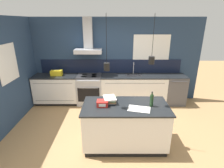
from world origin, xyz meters
name	(u,v)px	position (x,y,z in m)	size (l,w,h in m)	color
ground_plane	(111,134)	(0.00, 0.00, 0.00)	(16.00, 16.00, 0.00)	#A87F51
wall_back	(110,59)	(-0.03, 2.00, 1.35)	(5.60, 2.48, 2.60)	navy
wall_left	(12,72)	(-2.43, 0.70, 1.30)	(0.08, 3.80, 2.60)	navy
counter_run_left	(58,89)	(-1.70, 1.69, 0.46)	(1.34, 0.64, 0.91)	black
counter_run_sink	(134,89)	(0.71, 1.69, 0.46)	(2.00, 0.64, 1.28)	black
oven_range	(90,89)	(-0.66, 1.69, 0.46)	(0.75, 0.66, 0.91)	#B5B5BA
dishwasher	(175,89)	(2.00, 1.69, 0.46)	(0.60, 0.65, 0.91)	#4C4C51
kitchen_island	(126,125)	(0.30, -0.33, 0.46)	(1.70, 0.88, 0.91)	black
bottle_on_island	(152,100)	(0.80, -0.36, 1.04)	(0.07, 0.07, 0.30)	#193319
book_stack	(111,100)	(0.00, -0.19, 0.97)	(0.29, 0.35, 0.12)	#335684
red_supply_box	(103,103)	(-0.15, -0.35, 0.97)	(0.22, 0.18, 0.11)	red
paper_pile	(140,109)	(0.55, -0.48, 0.91)	(0.46, 0.35, 0.01)	silver
yellow_toolbox	(57,73)	(-1.66, 1.69, 0.99)	(0.34, 0.18, 0.19)	gold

